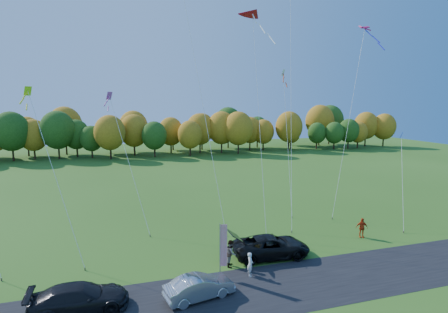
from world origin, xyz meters
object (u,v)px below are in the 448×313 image
object	(u,v)px
person_east	(362,228)
feather_flag	(223,245)
black_suv	(271,246)
silver_sedan	(199,287)

from	to	relation	value
person_east	feather_flag	bearing A→B (deg)	-146.67
black_suv	person_east	xyz separation A→B (m)	(9.17, 1.27, 0.05)
person_east	feather_flag	size ratio (longest dim) A/B	0.45
person_east	feather_flag	xyz separation A→B (m)	(-13.67, -3.42, 1.48)
silver_sedan	person_east	distance (m)	16.57
silver_sedan	person_east	xyz separation A→B (m)	(15.70, 5.31, 0.17)
black_suv	person_east	world-z (taller)	person_east
person_east	feather_flag	distance (m)	14.17
silver_sedan	feather_flag	size ratio (longest dim) A/B	1.11
person_east	black_suv	bearing A→B (deg)	-152.82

